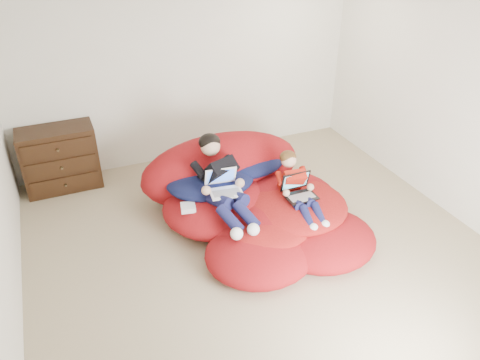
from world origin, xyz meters
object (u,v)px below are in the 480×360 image
(older_boy, at_px, (220,177))
(laptop_black, at_px, (299,190))
(dresser, at_px, (60,159))
(laptop_white, at_px, (224,185))
(younger_boy, at_px, (297,185))
(beanbag_pile, at_px, (251,200))

(older_boy, distance_m, laptop_black, 0.90)
(dresser, xyz_separation_m, laptop_white, (1.65, -1.78, 0.21))
(dresser, distance_m, laptop_white, 2.44)
(laptop_white, bearing_deg, dresser, 132.82)
(laptop_white, bearing_deg, older_boy, 90.00)
(dresser, bearing_deg, younger_boy, -39.62)
(older_boy, relative_size, laptop_black, 3.57)
(older_boy, height_order, laptop_white, older_boy)
(older_boy, xyz_separation_m, laptop_white, (0.00, -0.10, -0.04))
(dresser, bearing_deg, laptop_white, -47.18)
(laptop_white, distance_m, laptop_black, 0.86)
(beanbag_pile, height_order, laptop_white, beanbag_pile)
(dresser, height_order, laptop_black, dresser)
(dresser, distance_m, beanbag_pile, 2.65)
(beanbag_pile, relative_size, younger_boy, 2.71)
(younger_boy, xyz_separation_m, laptop_black, (-0.00, -0.05, -0.04))
(dresser, xyz_separation_m, younger_boy, (2.45, -2.03, 0.16))
(younger_boy, bearing_deg, dresser, 140.38)
(beanbag_pile, xyz_separation_m, younger_boy, (0.41, -0.35, 0.31))
(older_boy, bearing_deg, dresser, 134.52)
(older_boy, bearing_deg, laptop_white, -90.00)
(dresser, xyz_separation_m, beanbag_pile, (2.04, -1.68, -0.16))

